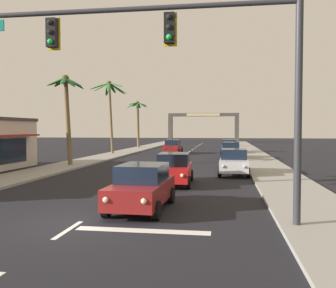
# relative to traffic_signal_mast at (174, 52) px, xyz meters

# --- Properties ---
(ground_plane) EXTENTS (220.00, 220.00, 0.00)m
(ground_plane) POSITION_rel_traffic_signal_mast_xyz_m (-3.01, -0.27, -5.37)
(ground_plane) COLOR black
(sidewalk_right) EXTENTS (3.20, 110.00, 0.14)m
(sidewalk_right) POSITION_rel_traffic_signal_mast_xyz_m (4.79, 19.73, -5.30)
(sidewalk_right) COLOR gray
(sidewalk_right) RESTS_ON ground
(sidewalk_left) EXTENTS (3.20, 110.00, 0.14)m
(sidewalk_left) POSITION_rel_traffic_signal_mast_xyz_m (-10.81, 19.73, -5.30)
(sidewalk_left) COLOR gray
(sidewalk_left) RESTS_ON ground
(lane_markings) EXTENTS (4.28, 87.81, 0.01)m
(lane_markings) POSITION_rel_traffic_signal_mast_xyz_m (-2.56, 19.34, -5.37)
(lane_markings) COLOR silver
(lane_markings) RESTS_ON ground
(traffic_signal_mast) EXTENTS (11.76, 0.41, 7.45)m
(traffic_signal_mast) POSITION_rel_traffic_signal_mast_xyz_m (0.00, 0.00, 0.00)
(traffic_signal_mast) COLOR #2D2D33
(traffic_signal_mast) RESTS_ON ground
(sedan_lead_at_stop_bar) EXTENTS (2.05, 4.49, 1.68)m
(sedan_lead_at_stop_bar) POSITION_rel_traffic_signal_mast_xyz_m (-1.46, 1.94, -4.52)
(sedan_lead_at_stop_bar) COLOR maroon
(sedan_lead_at_stop_bar) RESTS_ON ground
(sedan_third_in_queue) EXTENTS (2.07, 4.50, 1.68)m
(sedan_third_in_queue) POSITION_rel_traffic_signal_mast_xyz_m (-1.14, 8.33, -4.52)
(sedan_third_in_queue) COLOR red
(sedan_third_in_queue) RESTS_ON ground
(sedan_oncoming_far) EXTENTS (1.99, 4.47, 1.68)m
(sedan_oncoming_far) POSITION_rel_traffic_signal_mast_xyz_m (-4.55, 32.76, -4.52)
(sedan_oncoming_far) COLOR maroon
(sedan_oncoming_far) RESTS_ON ground
(sedan_parked_nearest_kerb) EXTENTS (2.06, 4.50, 1.68)m
(sedan_parked_nearest_kerb) POSITION_rel_traffic_signal_mast_xyz_m (2.11, 34.08, -4.52)
(sedan_parked_nearest_kerb) COLOR navy
(sedan_parked_nearest_kerb) RESTS_ON ground
(sedan_parked_mid_kerb) EXTENTS (2.01, 4.47, 1.68)m
(sedan_parked_mid_kerb) POSITION_rel_traffic_signal_mast_xyz_m (2.19, 26.04, -4.52)
(sedan_parked_mid_kerb) COLOR #4C515B
(sedan_parked_mid_kerb) RESTS_ON ground
(sedan_parked_far_kerb) EXTENTS (2.02, 4.48, 1.68)m
(sedan_parked_far_kerb) POSITION_rel_traffic_signal_mast_xyz_m (2.17, 13.06, -4.52)
(sedan_parked_far_kerb) COLOR silver
(sedan_parked_far_kerb) RESTS_ON ground
(palm_left_second) EXTENTS (3.18, 3.24, 7.28)m
(palm_left_second) POSITION_rel_traffic_signal_mast_xyz_m (-10.87, 16.67, -0.18)
(palm_left_second) COLOR brown
(palm_left_second) RESTS_ON ground
(palm_left_third) EXTENTS (4.43, 4.29, 8.59)m
(palm_left_third) POSITION_rel_traffic_signal_mast_xyz_m (-11.75, 30.66, 1.28)
(palm_left_third) COLOR brown
(palm_left_third) RESTS_ON ground
(palm_left_farthest) EXTENTS (3.22, 3.16, 7.27)m
(palm_left_farthest) POSITION_rel_traffic_signal_mast_xyz_m (-11.66, 44.57, -0.34)
(palm_left_farthest) COLOR brown
(palm_left_farthest) RESTS_ON ground
(town_gateway_arch) EXTENTS (15.23, 0.90, 6.39)m
(town_gateway_arch) POSITION_rel_traffic_signal_mast_xyz_m (-3.01, 69.40, -1.18)
(town_gateway_arch) COLOR #423D38
(town_gateway_arch) RESTS_ON ground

